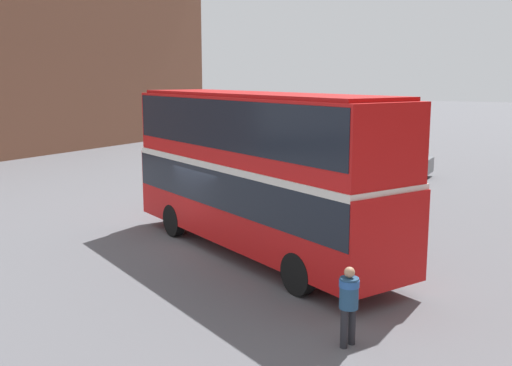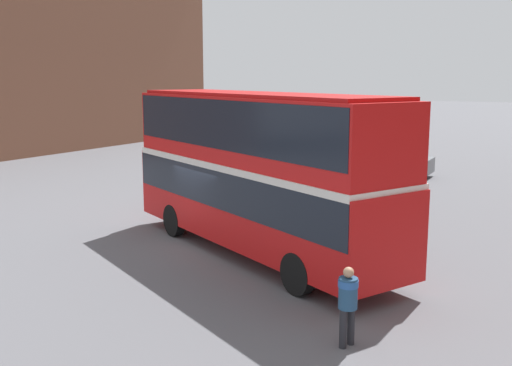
# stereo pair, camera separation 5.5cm
# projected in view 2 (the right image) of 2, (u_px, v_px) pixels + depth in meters

# --- Properties ---
(ground_plane) EXTENTS (240.00, 240.00, 0.00)m
(ground_plane) POSITION_uv_depth(u_px,v_px,m) (206.00, 244.00, 19.35)
(ground_plane) COLOR #5B5B60
(double_decker_bus) EXTENTS (10.93, 6.96, 4.87)m
(double_decker_bus) POSITION_uv_depth(u_px,v_px,m) (256.00, 163.00, 17.81)
(double_decker_bus) COLOR red
(double_decker_bus) RESTS_ON ground_plane
(pedestrian_foreground) EXTENTS (0.51, 0.51, 1.65)m
(pedestrian_foreground) POSITION_uv_depth(u_px,v_px,m) (348.00, 298.00, 11.85)
(pedestrian_foreground) COLOR #232328
(pedestrian_foreground) RESTS_ON ground_plane
(parked_car_kerb_near) EXTENTS (4.62, 2.06, 1.53)m
(parked_car_kerb_near) POSITION_uv_depth(u_px,v_px,m) (390.00, 161.00, 32.62)
(parked_car_kerb_near) COLOR slate
(parked_car_kerb_near) RESTS_ON ground_plane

